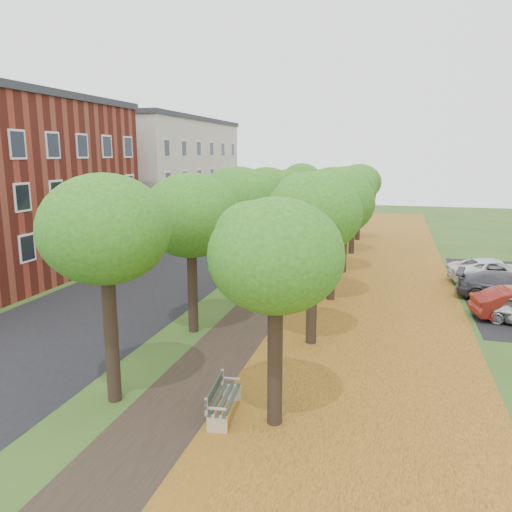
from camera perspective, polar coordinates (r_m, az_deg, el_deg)
The scene contains 10 objects.
ground at distance 14.82m, azimuth -8.15°, elevation -17.00°, with size 120.00×120.00×0.00m, color #2D4C19.
street_asphalt at distance 30.62m, azimuth -9.88°, elevation -1.90°, with size 8.00×70.00×0.01m, color black.
footpath at distance 28.30m, azimuth 4.01°, elevation -2.87°, with size 3.20×70.00×0.01m, color black.
leaf_verge at distance 27.79m, azimuth 14.19°, elevation -3.47°, with size 7.50×70.00×0.01m, color #B67121.
tree_row_west at distance 28.02m, azimuth -0.29°, elevation 6.78°, with size 3.72×33.72×6.32m.
tree_row_east at distance 27.12m, azimuth 9.58°, elevation 6.46°, with size 3.72×33.72×6.32m.
building_cream at distance 50.17m, azimuth -11.21°, elevation 9.28°, with size 10.30×20.30×10.40m.
bench at distance 14.23m, azimuth -3.84°, elevation -16.02°, with size 0.75×1.99×0.92m.
car_grey at distance 27.19m, azimuth 26.95°, elevation -3.22°, with size 1.95×4.80×1.39m, color #38383D.
car_white at distance 30.46m, azimuth 25.72°, elevation -1.64°, with size 2.29×4.96×1.38m, color white.
Camera 1 is at (5.36, -11.87, 7.07)m, focal length 35.00 mm.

